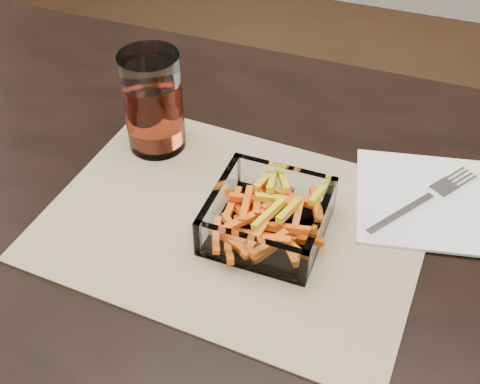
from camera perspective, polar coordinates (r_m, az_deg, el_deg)
name	(u,v)px	position (r m, az deg, el deg)	size (l,w,h in m)	color
dining_table	(340,326)	(0.76, 9.50, -12.41)	(1.60, 0.90, 0.75)	black
placemat	(234,222)	(0.74, -0.59, -2.85)	(0.45, 0.33, 0.00)	tan
glass_bowl	(268,218)	(0.71, 2.65, -2.51)	(0.13, 0.13, 0.05)	white
tumbler	(154,105)	(0.82, -8.20, 8.15)	(0.08, 0.08, 0.14)	white
napkin	(426,200)	(0.80, 17.26, -0.73)	(0.17, 0.17, 0.00)	white
fork	(426,199)	(0.79, 17.19, -0.61)	(0.12, 0.17, 0.00)	silver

